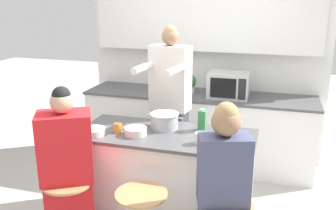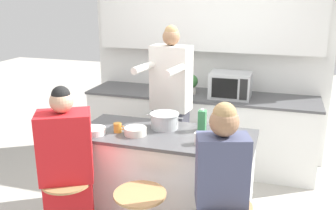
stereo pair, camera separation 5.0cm
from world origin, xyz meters
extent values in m
cube|color=silver|center=(0.00, 1.81, 1.35)|extent=(3.11, 0.06, 2.70)
cube|color=white|center=(0.00, 1.70, 1.83)|extent=(2.86, 0.16, 0.75)
cube|color=white|center=(0.00, 1.44, 0.45)|extent=(2.86, 0.65, 0.91)
cube|color=#4C4C4F|center=(0.00, 1.44, 0.92)|extent=(2.89, 0.68, 0.03)
cube|color=white|center=(0.00, 0.00, 0.48)|extent=(1.57, 0.68, 0.84)
cube|color=#4C4C4F|center=(0.00, 0.00, 0.92)|extent=(1.61, 0.72, 0.03)
cylinder|color=tan|center=(-0.65, -0.65, 0.67)|extent=(0.41, 0.41, 0.02)
cylinder|color=tan|center=(0.00, -0.65, 0.67)|extent=(0.41, 0.41, 0.02)
cylinder|color=tan|center=(0.65, -0.62, 0.67)|extent=(0.41, 0.41, 0.02)
cube|color=#383842|center=(-0.13, 0.60, 0.49)|extent=(0.37, 0.26, 0.97)
cube|color=silver|center=(-0.13, 0.60, 1.31)|extent=(0.43, 0.27, 0.68)
cylinder|color=silver|center=(-0.33, 0.33, 1.46)|extent=(0.12, 0.38, 0.07)
cylinder|color=silver|center=(0.00, 0.29, 1.46)|extent=(0.12, 0.38, 0.07)
sphere|color=#936B4C|center=(-0.13, 0.60, 1.74)|extent=(0.20, 0.20, 0.18)
sphere|color=#A37F51|center=(-0.13, 0.60, 1.79)|extent=(0.15, 0.15, 0.14)
cube|color=red|center=(-0.66, -0.61, 0.97)|extent=(0.51, 0.45, 0.57)
sphere|color=tan|center=(-0.66, -0.61, 1.35)|extent=(0.25, 0.25, 0.18)
sphere|color=black|center=(-0.66, -0.61, 1.40)|extent=(0.20, 0.20, 0.15)
cube|color=#474C6B|center=(0.62, -0.61, 0.95)|extent=(0.42, 0.32, 0.52)
sphere|color=#936B4C|center=(0.62, -0.61, 1.31)|extent=(0.26, 0.26, 0.21)
sphere|color=#A37F51|center=(0.62, -0.61, 1.37)|extent=(0.21, 0.21, 0.17)
cylinder|color=#B7BABC|center=(-0.05, 0.14, 1.00)|extent=(0.26, 0.26, 0.14)
cylinder|color=#B7BABC|center=(-0.05, 0.14, 1.07)|extent=(0.27, 0.27, 0.01)
cylinder|color=#B7BABC|center=(-0.21, 0.14, 1.05)|extent=(0.05, 0.01, 0.01)
cylinder|color=#B7BABC|center=(0.10, 0.14, 1.05)|extent=(0.05, 0.01, 0.01)
cylinder|color=silver|center=(-0.25, -0.11, 0.97)|extent=(0.20, 0.20, 0.07)
cylinder|color=white|center=(-0.61, -0.20, 0.96)|extent=(0.20, 0.20, 0.06)
cylinder|color=orange|center=(-0.43, -0.10, 0.98)|extent=(0.07, 0.07, 0.09)
torus|color=orange|center=(-0.38, -0.10, 0.98)|extent=(0.04, 0.01, 0.04)
cylinder|color=white|center=(0.35, -0.15, 0.98)|extent=(0.09, 0.09, 0.10)
torus|color=white|center=(0.40, -0.15, 0.99)|extent=(0.04, 0.01, 0.04)
ellipsoid|color=yellow|center=(0.57, -0.22, 0.96)|extent=(0.13, 0.05, 0.06)
ellipsoid|color=yellow|center=(0.53, -0.18, 0.96)|extent=(0.10, 0.13, 0.06)
ellipsoid|color=yellow|center=(0.60, -0.18, 0.96)|extent=(0.12, 0.12, 0.06)
cube|color=#38844C|center=(0.30, 0.17, 1.03)|extent=(0.07, 0.07, 0.19)
cylinder|color=white|center=(0.30, 0.17, 1.14)|extent=(0.03, 0.03, 0.02)
cube|color=#B2B5B7|center=(0.38, 1.40, 1.09)|extent=(0.49, 0.37, 0.31)
cube|color=black|center=(0.33, 1.21, 1.09)|extent=(0.30, 0.01, 0.23)
cube|color=black|center=(0.55, 1.21, 1.09)|extent=(0.09, 0.01, 0.25)
cylinder|color=beige|center=(-0.12, 1.44, 0.98)|extent=(0.13, 0.13, 0.08)
sphere|color=#336633|center=(-0.12, 1.44, 1.10)|extent=(0.17, 0.17, 0.17)
camera|label=1|loc=(0.92, -3.04, 2.15)|focal=40.00mm
camera|label=2|loc=(0.97, -3.03, 2.15)|focal=40.00mm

